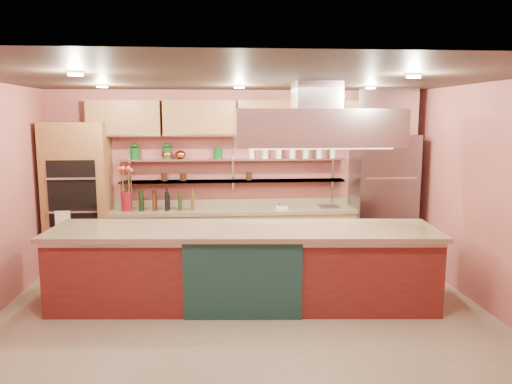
{
  "coord_description": "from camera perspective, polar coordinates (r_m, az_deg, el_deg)",
  "views": [
    {
      "loc": [
        -0.32,
        -5.61,
        2.4
      ],
      "look_at": [
        0.21,
        1.0,
        1.38
      ],
      "focal_mm": 35.0,
      "sensor_mm": 36.0,
      "label": 1
    }
  ],
  "objects": [
    {
      "name": "floor",
      "position": [
        6.11,
        -1.25,
        -14.44
      ],
      "size": [
        6.0,
        5.0,
        0.02
      ],
      "primitive_type": "cube",
      "color": "gray",
      "rests_on": "ground"
    },
    {
      "name": "ceiling",
      "position": [
        5.63,
        -1.34,
        12.85
      ],
      "size": [
        6.0,
        5.0,
        0.02
      ],
      "primitive_type": "cube",
      "color": "black",
      "rests_on": "wall_back"
    },
    {
      "name": "wall_back",
      "position": [
        8.18,
        -2.3,
        1.74
      ],
      "size": [
        6.0,
        0.04,
        2.8
      ],
      "primitive_type": "cube",
      "color": "#A8564F",
      "rests_on": "floor"
    },
    {
      "name": "wall_front",
      "position": [
        3.28,
        1.24,
        -8.94
      ],
      "size": [
        6.0,
        0.04,
        2.8
      ],
      "primitive_type": "cube",
      "color": "#A8564F",
      "rests_on": "floor"
    },
    {
      "name": "wall_right",
      "position": [
        6.59,
        25.73,
        -0.82
      ],
      "size": [
        0.04,
        5.0,
        2.8
      ],
      "primitive_type": "cube",
      "color": "#A8564F",
      "rests_on": "floor"
    },
    {
      "name": "oven_stack",
      "position": [
        8.17,
        -19.62,
        -0.54
      ],
      "size": [
        0.95,
        0.64,
        2.3
      ],
      "primitive_type": "cube",
      "color": "brown",
      "rests_on": "floor"
    },
    {
      "name": "refrigerator",
      "position": [
        8.31,
        14.24,
        -0.86
      ],
      "size": [
        0.95,
        0.72,
        2.1
      ],
      "primitive_type": "cube",
      "color": "slate",
      "rests_on": "floor"
    },
    {
      "name": "back_counter",
      "position": [
        8.05,
        -2.53,
        -5.15
      ],
      "size": [
        3.84,
        0.64,
        0.93
      ],
      "primitive_type": "cube",
      "color": "tan",
      "rests_on": "floor"
    },
    {
      "name": "wall_shelf_lower",
      "position": [
        8.05,
        -2.61,
        1.27
      ],
      "size": [
        3.6,
        0.26,
        0.03
      ],
      "primitive_type": "cube",
      "color": "silver",
      "rests_on": "wall_back"
    },
    {
      "name": "wall_shelf_upper",
      "position": [
        8.01,
        -2.63,
        3.75
      ],
      "size": [
        3.6,
        0.26,
        0.03
      ],
      "primitive_type": "cube",
      "color": "silver",
      "rests_on": "wall_back"
    },
    {
      "name": "upper_cabinets",
      "position": [
        7.94,
        -2.29,
        8.4
      ],
      "size": [
        4.6,
        0.36,
        0.55
      ],
      "primitive_type": "cube",
      "color": "brown",
      "rests_on": "wall_back"
    },
    {
      "name": "range_hood",
      "position": [
        6.25,
        6.85,
        7.34
      ],
      "size": [
        2.0,
        1.0,
        0.45
      ],
      "primitive_type": "cube",
      "color": "silver",
      "rests_on": "ceiling"
    },
    {
      "name": "ceiling_downlights",
      "position": [
        5.83,
        -1.45,
        12.41
      ],
      "size": [
        4.0,
        2.8,
        0.02
      ],
      "primitive_type": "cube",
      "color": "#FFE5A5",
      "rests_on": "ceiling"
    },
    {
      "name": "island",
      "position": [
        6.43,
        -1.42,
        -8.46
      ],
      "size": [
        4.83,
        1.4,
        0.99
      ],
      "primitive_type": "cube",
      "rotation": [
        0.0,
        0.0,
        -0.08
      ],
      "color": "maroon",
      "rests_on": "floor"
    },
    {
      "name": "flower_vase",
      "position": [
        7.99,
        -14.58,
        -1.04
      ],
      "size": [
        0.17,
        0.17,
        0.29
      ],
      "primitive_type": "cylinder",
      "rotation": [
        0.0,
        0.0,
        -0.04
      ],
      "color": "maroon",
      "rests_on": "back_counter"
    },
    {
      "name": "oil_bottle_cluster",
      "position": [
        7.91,
        -10.11,
        -1.01
      ],
      "size": [
        0.92,
        0.29,
        0.29
      ],
      "primitive_type": "cube",
      "rotation": [
        0.0,
        0.0,
        0.03
      ],
      "color": "black",
      "rests_on": "back_counter"
    },
    {
      "name": "kitchen_scale",
      "position": [
        7.96,
        2.98,
        -1.53
      ],
      "size": [
        0.19,
        0.14,
        0.1
      ],
      "primitive_type": "cube",
      "rotation": [
        0.0,
        0.0,
        0.05
      ],
      "color": "white",
      "rests_on": "back_counter"
    },
    {
      "name": "bar_faucet",
      "position": [
        8.19,
        8.68,
        -0.95
      ],
      "size": [
        0.03,
        0.03,
        0.2
      ],
      "primitive_type": "cylinder",
      "rotation": [
        0.0,
        0.0,
        -0.0
      ],
      "color": "white",
      "rests_on": "back_counter"
    },
    {
      "name": "copper_kettle",
      "position": [
        8.02,
        -8.6,
        4.26
      ],
      "size": [
        0.18,
        0.18,
        0.14
      ],
      "primitive_type": "ellipsoid",
      "rotation": [
        0.0,
        0.0,
        0.07
      ],
      "color": "#B35329",
      "rests_on": "wall_shelf_upper"
    },
    {
      "name": "green_canister",
      "position": [
        8.0,
        -4.35,
        4.46
      ],
      "size": [
        0.16,
        0.16,
        0.17
      ],
      "primitive_type": "cylinder",
      "rotation": [
        0.0,
        0.0,
        -0.1
      ],
      "color": "#0E4317",
      "rests_on": "wall_shelf_upper"
    }
  ]
}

